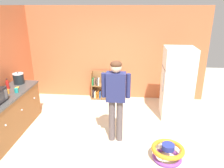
# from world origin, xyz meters

# --- Properties ---
(ground_plane) EXTENTS (12.00, 12.00, 0.00)m
(ground_plane) POSITION_xyz_m (0.00, 0.00, 0.00)
(ground_plane) COLOR beige
(ground_plane) RESTS_ON ground
(back_wall) EXTENTS (5.20, 0.06, 2.70)m
(back_wall) POSITION_xyz_m (0.00, 2.33, 1.35)
(back_wall) COLOR #C0633C
(back_wall) RESTS_ON ground
(left_side_wall) EXTENTS (0.06, 2.99, 2.70)m
(left_side_wall) POSITION_xyz_m (-2.63, 0.80, 1.35)
(left_side_wall) COLOR #BF623B
(left_side_wall) RESTS_ON ground
(kitchen_counter) EXTENTS (0.65, 1.97, 0.90)m
(kitchen_counter) POSITION_xyz_m (-2.20, 0.08, 0.45)
(kitchen_counter) COLOR brown
(kitchen_counter) RESTS_ON ground
(refrigerator) EXTENTS (0.73, 0.68, 1.78)m
(refrigerator) POSITION_xyz_m (1.58, 1.16, 0.89)
(refrigerator) COLOR white
(refrigerator) RESTS_ON ground
(bookshelf) EXTENTS (0.80, 0.28, 0.85)m
(bookshelf) POSITION_xyz_m (-0.37, 2.15, 0.37)
(bookshelf) COLOR brown
(bookshelf) RESTS_ON ground
(standing_person) EXTENTS (0.57, 0.22, 1.72)m
(standing_person) POSITION_xyz_m (0.17, -0.02, 1.05)
(standing_person) COLOR #584C4D
(standing_person) RESTS_ON ground
(baby_walker) EXTENTS (0.60, 0.60, 0.32)m
(baby_walker) POSITION_xyz_m (1.17, -0.56, 0.16)
(baby_walker) COLOR #7B3C9A
(baby_walker) RESTS_ON ground
(crock_pot) EXTENTS (0.25, 0.25, 0.29)m
(crock_pot) POSITION_xyz_m (-2.26, 0.80, 1.03)
(crock_pot) COLOR black
(crock_pot) RESTS_ON kitchen_counter
(banana_bunch) EXTENTS (0.12, 0.16, 0.04)m
(banana_bunch) POSITION_xyz_m (-2.12, 0.45, 0.93)
(banana_bunch) COLOR yellow
(banana_bunch) RESTS_ON kitchen_counter
(ketchup_bottle) EXTENTS (0.07, 0.07, 0.25)m
(ketchup_bottle) POSITION_xyz_m (-2.33, 0.42, 1.00)
(ketchup_bottle) COLOR red
(ketchup_bottle) RESTS_ON kitchen_counter
(orange_cup) EXTENTS (0.08, 0.08, 0.09)m
(orange_cup) POSITION_xyz_m (-2.19, 0.16, 0.95)
(orange_cup) COLOR orange
(orange_cup) RESTS_ON kitchen_counter
(teal_cup) EXTENTS (0.08, 0.08, 0.09)m
(teal_cup) POSITION_xyz_m (-2.03, 0.23, 0.95)
(teal_cup) COLOR teal
(teal_cup) RESTS_ON kitchen_counter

